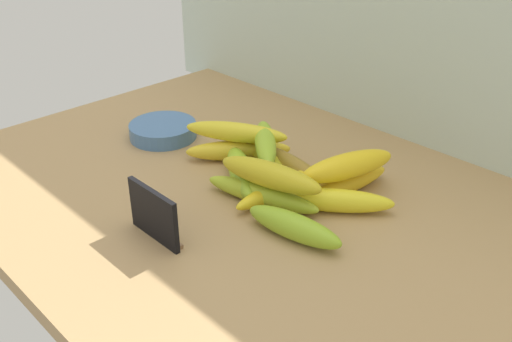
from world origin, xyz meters
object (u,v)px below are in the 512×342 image
object	(u,v)px
banana_8	(266,157)
chalkboard_sign	(156,217)
banana_11	(348,166)
banana_10	(265,143)
banana_1	(238,150)
banana_2	(241,172)
banana_3	(334,200)
banana_7	(293,167)
banana_5	(294,226)
fruit_bowl	(163,130)
banana_4	(342,186)
banana_9	(270,175)
banana_12	(236,132)
banana_6	(261,195)
banana_0	(285,186)

from	to	relation	value
banana_8	chalkboard_sign	bearing A→B (deg)	-79.82
banana_11	banana_10	bearing A→B (deg)	-168.32
banana_1	banana_2	world-z (taller)	banana_2
banana_8	banana_10	world-z (taller)	banana_10
banana_3	banana_7	size ratio (longest dim) A/B	0.99
banana_5	fruit_bowl	bearing A→B (deg)	170.70
fruit_bowl	banana_11	bearing A→B (deg)	11.68
banana_3	banana_1	bearing A→B (deg)	177.52
banana_4	banana_7	xyz separation A→B (cm)	(-10.00, -1.12, 0.12)
banana_1	banana_4	bearing A→B (deg)	9.85
banana_5	banana_9	distance (cm)	10.45
banana_7	banana_12	xyz separation A→B (cm)	(-11.83, -2.91, 3.83)
banana_4	banana_2	bearing A→B (deg)	-148.48
banana_10	banana_12	bearing A→B (deg)	-171.19
banana_7	banana_2	bearing A→B (deg)	-121.60
banana_2	banana_6	xyz separation A→B (cm)	(7.57, -2.55, -0.32)
chalkboard_sign	banana_4	world-z (taller)	chalkboard_sign
fruit_bowl	banana_6	xyz separation A→B (cm)	(32.20, -3.69, 0.26)
banana_4	banana_12	bearing A→B (deg)	-169.56
banana_6	banana_7	xyz separation A→B (cm)	(-2.62, 10.61, 0.11)
banana_6	banana_4	bearing A→B (deg)	57.80
banana_8	banana_12	bearing A→B (deg)	-158.53
banana_2	banana_3	size ratio (longest dim) A/B	0.92
banana_7	banana_11	bearing A→B (deg)	7.50
fruit_bowl	banana_4	world-z (taller)	banana_4
chalkboard_sign	banana_6	xyz separation A→B (cm)	(3.79, 18.07, -2.09)
banana_5	banana_2	bearing A→B (deg)	161.91
banana_12	banana_4	bearing A→B (deg)	10.44
banana_10	banana_2	bearing A→B (deg)	-87.86
banana_6	banana_12	xyz separation A→B (cm)	(-14.44, 7.71, 3.94)
chalkboard_sign	banana_1	distance (cm)	28.12
banana_6	banana_12	distance (cm)	16.84
banana_3	chalkboard_sign	bearing A→B (deg)	-118.25
banana_12	banana_5	bearing A→B (deg)	-23.97
banana_8	banana_7	bearing A→B (deg)	6.37
banana_4	banana_11	xyz separation A→B (cm)	(0.69, 0.29, 3.95)
chalkboard_sign	banana_11	size ratio (longest dim) A/B	0.63
chalkboard_sign	banana_5	world-z (taller)	chalkboard_sign
banana_3	banana_4	xyz separation A→B (cm)	(-2.27, 4.78, -0.18)
banana_10	banana_7	bearing A→B (deg)	19.88
banana_9	banana_10	xyz separation A→B (cm)	(-9.08, 8.00, -0.24)
fruit_bowl	banana_4	bearing A→B (deg)	11.47
banana_0	banana_1	xyz separation A→B (cm)	(-14.95, 3.17, 0.29)
banana_4	banana_6	bearing A→B (deg)	-122.20
banana_7	banana_12	bearing A→B (deg)	-166.20
banana_10	banana_12	distance (cm)	6.72
banana_0	banana_12	bearing A→B (deg)	169.21
banana_3	banana_11	size ratio (longest dim) A/B	1.09
banana_4	banana_1	bearing A→B (deg)	-170.15
banana_7	banana_8	bearing A→B (deg)	-173.63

